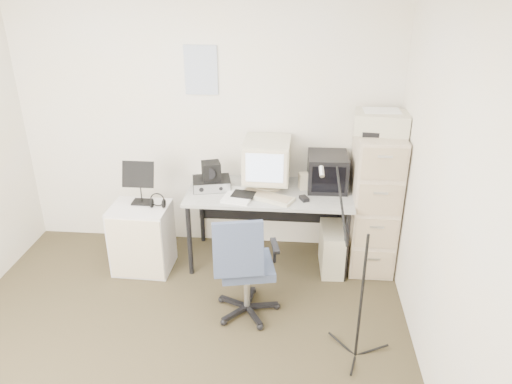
# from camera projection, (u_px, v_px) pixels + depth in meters

# --- Properties ---
(floor) EXTENTS (3.60, 3.60, 0.01)m
(floor) POSITION_uv_depth(u_px,v_px,m) (169.00, 364.00, 3.61)
(floor) COLOR #3C3524
(floor) RESTS_ON ground
(wall_back) EXTENTS (3.60, 0.02, 2.50)m
(wall_back) POSITION_uv_depth(u_px,v_px,m) (206.00, 123.00, 4.71)
(wall_back) COLOR silver
(wall_back) RESTS_ON ground
(wall_right) EXTENTS (0.02, 3.60, 2.50)m
(wall_right) POSITION_uv_depth(u_px,v_px,m) (453.00, 221.00, 2.94)
(wall_right) COLOR silver
(wall_right) RESTS_ON ground
(wall_calendar) EXTENTS (0.30, 0.02, 0.44)m
(wall_calendar) POSITION_uv_depth(u_px,v_px,m) (201.00, 70.00, 4.49)
(wall_calendar) COLOR white
(wall_calendar) RESTS_ON wall_back
(filing_cabinet) EXTENTS (0.40, 0.60, 1.30)m
(filing_cabinet) POSITION_uv_depth(u_px,v_px,m) (373.00, 202.00, 4.55)
(filing_cabinet) COLOR beige
(filing_cabinet) RESTS_ON floor
(printer) EXTENTS (0.49, 0.36, 0.18)m
(printer) POSITION_uv_depth(u_px,v_px,m) (381.00, 122.00, 4.26)
(printer) COLOR beige
(printer) RESTS_ON filing_cabinet
(desk) EXTENTS (1.50, 0.70, 0.73)m
(desk) POSITION_uv_depth(u_px,v_px,m) (269.00, 226.00, 4.71)
(desk) COLOR #B5B5B5
(desk) RESTS_ON floor
(crt_monitor) EXTENTS (0.42, 0.44, 0.46)m
(crt_monitor) POSITION_uv_depth(u_px,v_px,m) (267.00, 164.00, 4.55)
(crt_monitor) COLOR beige
(crt_monitor) RESTS_ON desk
(crt_tv) EXTENTS (0.36, 0.38, 0.32)m
(crt_tv) POSITION_uv_depth(u_px,v_px,m) (327.00, 171.00, 4.56)
(crt_tv) COLOR black
(crt_tv) RESTS_ON desk
(desk_speaker) EXTENTS (0.10, 0.10, 0.15)m
(desk_speaker) POSITION_uv_depth(u_px,v_px,m) (304.00, 181.00, 4.58)
(desk_speaker) COLOR beige
(desk_speaker) RESTS_ON desk
(keyboard) EXTENTS (0.52, 0.36, 0.03)m
(keyboard) POSITION_uv_depth(u_px,v_px,m) (267.00, 197.00, 4.42)
(keyboard) COLOR beige
(keyboard) RESTS_ON desk
(mouse) EXTENTS (0.10, 0.12, 0.03)m
(mouse) POSITION_uv_depth(u_px,v_px,m) (304.00, 199.00, 4.38)
(mouse) COLOR black
(mouse) RESTS_ON desk
(radio_receiver) EXTENTS (0.39, 0.31, 0.10)m
(radio_receiver) POSITION_uv_depth(u_px,v_px,m) (212.00, 183.00, 4.60)
(radio_receiver) COLOR black
(radio_receiver) RESTS_ON desk
(radio_speaker) EXTENTS (0.20, 0.19, 0.16)m
(radio_speaker) POSITION_uv_depth(u_px,v_px,m) (211.00, 171.00, 4.54)
(radio_speaker) COLOR black
(radio_speaker) RESTS_ON radio_receiver
(papers) EXTENTS (0.30, 0.38, 0.02)m
(papers) POSITION_uv_depth(u_px,v_px,m) (239.00, 196.00, 4.45)
(papers) COLOR white
(papers) RESTS_ON desk
(pc_tower) EXTENTS (0.22, 0.46, 0.42)m
(pc_tower) POSITION_uv_depth(u_px,v_px,m) (332.00, 249.00, 4.64)
(pc_tower) COLOR beige
(pc_tower) RESTS_ON floor
(office_chair) EXTENTS (0.64, 0.64, 0.93)m
(office_chair) POSITION_uv_depth(u_px,v_px,m) (247.00, 264.00, 3.94)
(office_chair) COLOR #4D5C7F
(office_chair) RESTS_ON floor
(side_cart) EXTENTS (0.53, 0.43, 0.64)m
(side_cart) POSITION_uv_depth(u_px,v_px,m) (142.00, 238.00, 4.60)
(side_cart) COLOR silver
(side_cart) RESTS_ON floor
(music_stand) EXTENTS (0.31, 0.20, 0.42)m
(music_stand) POSITION_uv_depth(u_px,v_px,m) (140.00, 182.00, 4.46)
(music_stand) COLOR black
(music_stand) RESTS_ON side_cart
(headphones) EXTENTS (0.15, 0.15, 0.03)m
(headphones) POSITION_uv_depth(u_px,v_px,m) (158.00, 202.00, 4.45)
(headphones) COLOR black
(headphones) RESTS_ON side_cart
(mic_stand) EXTENTS (0.02, 0.02, 1.34)m
(mic_stand) POSITION_uv_depth(u_px,v_px,m) (363.00, 279.00, 3.40)
(mic_stand) COLOR black
(mic_stand) RESTS_ON floor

